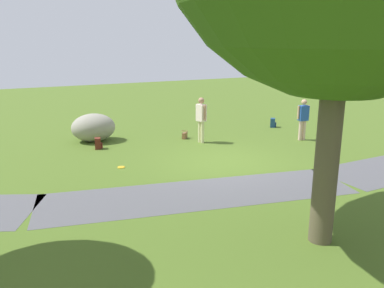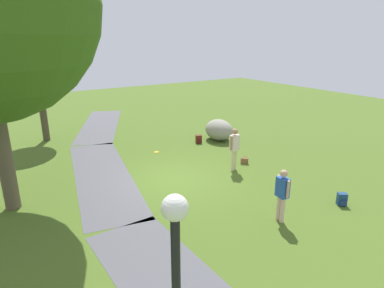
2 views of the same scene
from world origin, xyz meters
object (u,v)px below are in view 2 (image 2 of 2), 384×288
backpack_by_boulder (199,139)px  spare_backpack_on_lawn (342,199)px  young_tree_near_path (37,67)px  frisbee_on_grass (157,152)px  lawn_boulder (219,130)px  man_near_boulder (282,192)px  woman_with_handbag (234,146)px  handbag_on_grass (244,160)px

backpack_by_boulder → spare_backpack_on_lawn: same height
young_tree_near_path → frisbee_on_grass: size_ratio=21.99×
lawn_boulder → man_near_boulder: bearing=155.6°
lawn_boulder → woman_with_handbag: bearing=151.2°
spare_backpack_on_lawn → woman_with_handbag: bearing=14.1°
spare_backpack_on_lawn → handbag_on_grass: bearing=2.5°
young_tree_near_path → handbag_on_grass: 10.92m
backpack_by_boulder → spare_backpack_on_lawn: (-7.85, -0.22, 0.00)m
woman_with_handbag → man_near_boulder: bearing=160.2°
man_near_boulder → handbag_on_grass: 4.64m
handbag_on_grass → backpack_by_boulder: bearing=0.5°
frisbee_on_grass → woman_with_handbag: bearing=-155.4°
handbag_on_grass → spare_backpack_on_lawn: bearing=-177.5°
lawn_boulder → handbag_on_grass: lawn_boulder is taller
frisbee_on_grass → young_tree_near_path: bearing=39.5°
young_tree_near_path → man_near_boulder: (-12.11, -4.25, -2.79)m
lawn_boulder → handbag_on_grass: 3.54m
man_near_boulder → lawn_boulder: bearing=-24.4°
lawn_boulder → frisbee_on_grass: size_ratio=7.62×
young_tree_near_path → spare_backpack_on_lawn: size_ratio=12.58×
young_tree_near_path → backpack_by_boulder: 8.65m
man_near_boulder → spare_backpack_on_lawn: (-0.39, -2.37, -0.72)m
handbag_on_grass → frisbee_on_grass: 4.13m
backpack_by_boulder → frisbee_on_grass: 2.46m
backpack_by_boulder → handbag_on_grass: bearing=-179.5°
lawn_boulder → man_near_boulder: man_near_boulder is taller
lawn_boulder → frisbee_on_grass: (-0.03, 3.64, -0.52)m
lawn_boulder → handbag_on_grass: bearing=160.9°
woman_with_handbag → backpack_by_boulder: (3.73, -0.81, -0.81)m
woman_with_handbag → spare_backpack_on_lawn: bearing=-165.9°
young_tree_near_path → handbag_on_grass: size_ratio=13.08×
handbag_on_grass → frisbee_on_grass: size_ratio=1.68×
spare_backpack_on_lawn → man_near_boulder: bearing=80.6°
handbag_on_grass → young_tree_near_path: bearing=38.5°
woman_with_handbag → frisbee_on_grass: 4.07m
woman_with_handbag → young_tree_near_path: bearing=33.7°
handbag_on_grass → backpack_by_boulder: 3.43m
handbag_on_grass → frisbee_on_grass: handbag_on_grass is taller
handbag_on_grass → man_near_boulder: bearing=151.6°
lawn_boulder → spare_backpack_on_lawn: (-7.74, 0.96, -0.34)m
young_tree_near_path → woman_with_handbag: young_tree_near_path is taller
lawn_boulder → frisbee_on_grass: 3.67m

